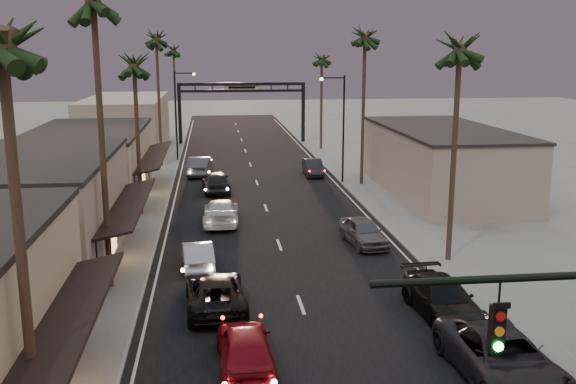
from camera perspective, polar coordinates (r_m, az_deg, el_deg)
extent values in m
plane|color=slate|center=(48.63, -2.28, -0.58)|extent=(200.00, 200.00, 0.00)
cube|color=black|center=(53.50, -2.71, 0.62)|extent=(14.00, 120.00, 0.02)
cube|color=slate|center=(60.50, -12.22, 1.78)|extent=(5.00, 92.00, 0.12)
cube|color=slate|center=(61.66, 5.65, 2.20)|extent=(5.00, 92.00, 0.12)
cube|color=gray|center=(35.46, -21.82, -1.83)|extent=(8.00, 14.00, 5.50)
cube|color=#B6AB8B|center=(50.81, -17.28, 2.30)|extent=(8.00, 16.00, 5.00)
cube|color=gray|center=(73.26, -14.15, 5.83)|extent=(8.00, 20.00, 6.00)
cube|color=gray|center=(51.15, 13.54, 2.58)|extent=(8.00, 18.00, 5.00)
cube|color=black|center=(13.63, 18.07, -11.49)|extent=(0.28, 0.22, 1.00)
cube|color=black|center=(77.68, -9.59, 6.76)|extent=(0.40, 0.40, 7.00)
cube|color=black|center=(78.38, 1.35, 6.97)|extent=(0.40, 0.40, 7.00)
cube|color=black|center=(77.42, -4.14, 9.55)|extent=(15.20, 0.35, 0.35)
cube|color=black|center=(77.46, -4.13, 8.96)|extent=(15.20, 0.30, 0.30)
cube|color=beige|center=(77.42, -4.13, 9.25)|extent=(4.20, 0.12, 1.00)
cylinder|color=black|center=(53.75, 4.95, 5.50)|extent=(0.16, 0.16, 9.00)
cylinder|color=black|center=(53.21, 3.97, 10.09)|extent=(2.00, 0.12, 0.12)
sphere|color=#FFD899|center=(53.06, 3.00, 9.99)|extent=(0.30, 0.30, 0.30)
cylinder|color=black|center=(65.64, -9.92, 6.61)|extent=(0.16, 0.16, 9.00)
cylinder|color=black|center=(65.32, -9.17, 10.39)|extent=(2.00, 0.12, 0.12)
sphere|color=#FFD899|center=(65.29, -8.36, 10.33)|extent=(0.30, 0.30, 0.30)
cylinder|color=#38281C|center=(17.80, -22.53, -6.33)|extent=(0.28, 0.28, 11.00)
cylinder|color=#38281C|center=(29.97, -16.17, 3.42)|extent=(0.28, 0.28, 13.00)
cylinder|color=#38281C|center=(43.91, -13.20, 4.33)|extent=(0.28, 0.28, 10.00)
sphere|color=black|center=(43.51, -13.57, 11.65)|extent=(3.20, 3.20, 3.20)
cylinder|color=#38281C|center=(62.62, -11.40, 7.66)|extent=(0.28, 0.28, 12.00)
sphere|color=black|center=(62.45, -11.66, 13.70)|extent=(3.20, 3.20, 3.20)
cylinder|color=#38281C|center=(34.01, 14.51, 2.83)|extent=(0.28, 0.28, 11.00)
sphere|color=black|center=(33.58, 15.08, 13.15)|extent=(3.20, 3.20, 3.20)
cylinder|color=#38281C|center=(52.93, 6.70, 6.99)|extent=(0.28, 0.28, 12.00)
sphere|color=black|center=(52.72, 6.88, 14.15)|extent=(3.20, 3.20, 3.20)
cylinder|color=#38281C|center=(72.54, 2.99, 7.71)|extent=(0.28, 0.28, 10.00)
sphere|color=black|center=(72.29, 3.04, 12.14)|extent=(3.20, 3.20, 3.20)
cylinder|color=#38281C|center=(85.53, -10.01, 8.59)|extent=(0.28, 0.28, 11.00)
sphere|color=black|center=(85.36, -10.17, 12.68)|extent=(3.20, 3.20, 3.20)
imported|color=maroon|center=(23.10, -3.82, -13.62)|extent=(2.05, 4.77, 1.60)
imported|color=black|center=(28.15, -6.48, -8.87)|extent=(2.75, 5.50, 1.50)
imported|color=#AEAEB4|center=(33.36, -8.03, -5.57)|extent=(1.83, 4.36, 1.40)
imported|color=beige|center=(41.59, -5.99, -1.76)|extent=(2.41, 5.53, 1.58)
imported|color=black|center=(50.90, -6.41, 0.92)|extent=(2.44, 5.18, 1.71)
imported|color=#46464B|center=(58.03, -7.84, 2.30)|extent=(2.35, 5.33, 1.70)
imported|color=black|center=(23.36, 18.49, -13.80)|extent=(3.02, 6.27, 1.72)
imported|color=black|center=(28.00, 13.59, -9.21)|extent=(2.53, 5.50, 1.56)
imported|color=#4F4E53|center=(37.20, 6.72, -3.52)|extent=(2.38, 4.72, 1.54)
imported|color=black|center=(57.52, 2.24, 2.18)|extent=(1.59, 4.40, 1.44)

